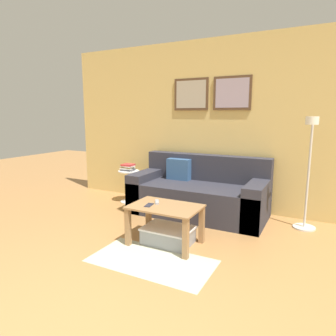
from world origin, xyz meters
name	(u,v)px	position (x,y,z in m)	size (l,w,h in m)	color
wall_back	(228,125)	(-0.01, 3.51, 1.28)	(5.60, 0.09, 2.55)	#D6B76B
area_rug	(152,261)	(-0.15, 1.48, 0.00)	(1.24, 0.65, 0.01)	#B2B79E
couch	(198,194)	(-0.28, 3.05, 0.30)	(1.93, 0.88, 0.84)	#2D2D38
coffee_table	(165,214)	(-0.22, 1.90, 0.35)	(0.78, 0.52, 0.45)	#997047
storage_bin	(168,235)	(-0.20, 1.93, 0.10)	(0.55, 0.40, 0.19)	gray
floor_lamp	(308,171)	(1.15, 3.03, 0.77)	(0.27, 0.48, 1.42)	silver
side_table	(129,183)	(-1.52, 3.08, 0.32)	(0.35, 0.35, 0.53)	white
book_stack	(128,167)	(-1.54, 3.08, 0.59)	(0.23, 0.19, 0.11)	#4C4C51
remote_control	(157,202)	(-0.35, 1.96, 0.46)	(0.04, 0.15, 0.02)	#99999E
cell_phone	(149,205)	(-0.38, 1.83, 0.45)	(0.07, 0.14, 0.01)	#1E2338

